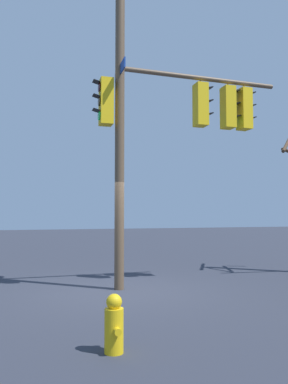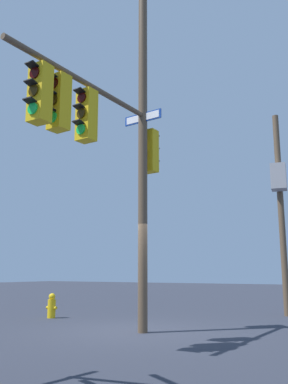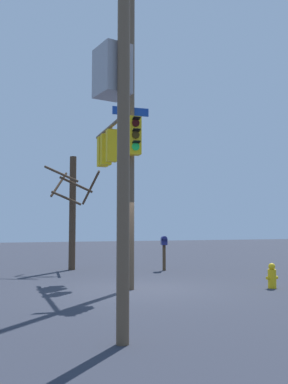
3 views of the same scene
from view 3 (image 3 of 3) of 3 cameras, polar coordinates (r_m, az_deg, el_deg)
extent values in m
plane|color=#2D303C|center=(12.79, -0.69, -12.63)|extent=(80.00, 80.00, 0.00)
cylinder|color=brown|center=(13.00, -1.76, 8.31)|extent=(0.23, 0.23, 9.38)
cylinder|color=brown|center=(15.14, -4.23, 8.64)|extent=(0.29, 4.31, 0.12)
cube|color=yellow|center=(14.99, -4.23, 6.05)|extent=(0.38, 0.32, 1.10)
cylinder|color=#2F0403|center=(15.21, -4.37, 7.20)|extent=(0.22, 0.04, 0.22)
cube|color=black|center=(15.31, -4.43, 7.58)|extent=(0.22, 0.17, 0.06)
cylinder|color=#352504|center=(15.14, -4.38, 5.94)|extent=(0.22, 0.04, 0.22)
cube|color=black|center=(15.24, -4.44, 6.33)|extent=(0.22, 0.17, 0.06)
cylinder|color=#19D147|center=(15.09, -4.39, 4.67)|extent=(0.22, 0.04, 0.22)
cube|color=black|center=(15.18, -4.45, 5.07)|extent=(0.22, 0.17, 0.06)
cylinder|color=brown|center=(15.11, -4.22, 8.38)|extent=(0.04, 0.04, 0.15)
cube|color=yellow|center=(15.75, -4.99, 5.54)|extent=(0.38, 0.33, 1.10)
cylinder|color=#2F0403|center=(15.97, -5.10, 6.64)|extent=(0.22, 0.05, 0.22)
cube|color=black|center=(16.06, -5.16, 7.01)|extent=(0.22, 0.18, 0.06)
cylinder|color=#352504|center=(15.91, -5.11, 5.44)|extent=(0.22, 0.05, 0.22)
cube|color=black|center=(16.00, -5.17, 5.81)|extent=(0.22, 0.18, 0.06)
cylinder|color=#19D147|center=(15.85, -5.12, 4.23)|extent=(0.22, 0.05, 0.22)
cube|color=black|center=(15.94, -5.17, 4.61)|extent=(0.22, 0.18, 0.06)
cylinder|color=brown|center=(15.87, -4.97, 7.76)|extent=(0.04, 0.04, 0.15)
cube|color=yellow|center=(16.22, -5.42, 5.25)|extent=(0.36, 0.30, 1.10)
cylinder|color=#2F0403|center=(16.43, -5.57, 6.32)|extent=(0.22, 0.03, 0.22)
cube|color=black|center=(16.53, -5.64, 6.69)|extent=(0.21, 0.16, 0.06)
cylinder|color=#352504|center=(16.37, -5.58, 5.15)|extent=(0.22, 0.03, 0.22)
cube|color=black|center=(16.46, -5.65, 5.52)|extent=(0.21, 0.16, 0.06)
cylinder|color=#19D147|center=(16.32, -5.59, 3.98)|extent=(0.22, 0.03, 0.22)
cube|color=black|center=(16.41, -5.66, 4.36)|extent=(0.21, 0.16, 0.06)
cylinder|color=brown|center=(16.33, -5.40, 7.41)|extent=(0.04, 0.04, 0.15)
cube|color=yellow|center=(12.63, -1.31, 7.33)|extent=(0.38, 0.32, 1.10)
cylinder|color=#2F0403|center=(12.55, -1.09, 9.00)|extent=(0.22, 0.04, 0.22)
cube|color=black|center=(12.51, -0.98, 9.61)|extent=(0.22, 0.17, 0.06)
cylinder|color=#352504|center=(12.47, -1.09, 7.48)|extent=(0.22, 0.04, 0.22)
cube|color=black|center=(12.43, -0.99, 8.09)|extent=(0.22, 0.17, 0.06)
cylinder|color=#19D147|center=(12.41, -1.09, 5.95)|extent=(0.22, 0.04, 0.22)
cube|color=black|center=(12.36, -0.99, 6.55)|extent=(0.22, 0.17, 0.06)
cube|color=navy|center=(13.12, -1.76, 10.47)|extent=(1.10, 0.12, 0.24)
cube|color=white|center=(13.14, -1.78, 10.45)|extent=(1.00, 0.09, 0.18)
cylinder|color=brown|center=(7.01, -2.71, 8.09)|extent=(0.20, 0.20, 6.66)
cube|color=#99999E|center=(7.65, -4.17, 15.39)|extent=(0.57, 0.67, 0.84)
cylinder|color=yellow|center=(13.57, 16.37, -10.81)|extent=(0.24, 0.24, 0.55)
sphere|color=yellow|center=(13.53, 16.34, -9.32)|extent=(0.20, 0.20, 0.20)
cylinder|color=yellow|center=(13.65, 16.84, -10.64)|extent=(0.10, 0.09, 0.09)
cylinder|color=yellow|center=(13.48, 15.89, -10.75)|extent=(0.10, 0.09, 0.09)
cube|color=#4C3823|center=(18.18, 2.64, -8.56)|extent=(0.10, 0.10, 1.05)
cube|color=navy|center=(18.15, 2.63, -6.52)|extent=(0.36, 0.49, 0.24)
cylinder|color=navy|center=(18.15, 2.63, -6.15)|extent=(0.36, 0.49, 0.24)
cylinder|color=#473323|center=(18.67, -9.32, -2.67)|extent=(0.28, 0.28, 4.78)
cylinder|color=#473323|center=(19.06, -6.97, 0.51)|extent=(0.39, 1.71, 1.37)
cylinder|color=#473323|center=(19.05, -11.04, 0.98)|extent=(0.94, 1.13, 1.19)
cylinder|color=#473323|center=(18.11, -10.14, -0.78)|extent=(1.13, 0.87, 0.63)
cylinder|color=#473323|center=(18.08, -8.84, 0.95)|extent=(1.39, 0.11, 0.66)
cylinder|color=#473323|center=(18.12, -10.79, 2.35)|extent=(1.21, 1.32, 0.79)
camera|label=1|loc=(15.98, 33.01, -4.11)|focal=36.17mm
camera|label=2|loc=(20.53, -23.88, -5.36)|focal=39.01mm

